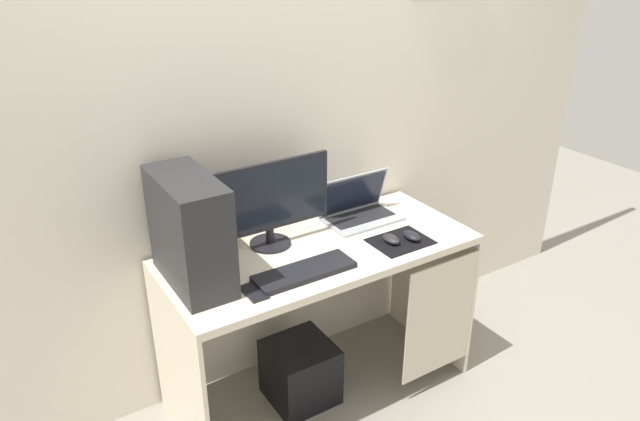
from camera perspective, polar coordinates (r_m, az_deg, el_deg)
name	(u,v)px	position (r m, az deg, el deg)	size (l,w,h in m)	color
ground_plane	(320,387)	(3.06, 0.00, -16.43)	(8.00, 8.00, 0.00)	gray
wall_back	(279,112)	(2.68, -3.87, 9.31)	(4.00, 0.05, 2.60)	beige
desk	(325,280)	(2.69, 0.48, -6.65)	(1.38, 0.60, 0.78)	beige
pc_tower	(190,231)	(2.33, -12.22, -1.93)	(0.20, 0.43, 0.44)	#232326
monitor	(270,202)	(2.55, -4.80, 0.79)	(0.57, 0.18, 0.39)	black
laptop	(359,210)	(2.86, 3.73, 0.08)	(0.36, 0.22, 0.22)	#9EA3A8
keyboard	(304,272)	(2.42, -1.49, -5.83)	(0.42, 0.14, 0.02)	black
mousepad	(400,241)	(2.68, 7.63, -2.91)	(0.26, 0.20, 0.01)	black
mouse_left	(391,239)	(2.65, 6.76, -2.70)	(0.06, 0.10, 0.03)	#232326
mouse_right	(412,236)	(2.69, 8.68, -2.40)	(0.06, 0.10, 0.03)	black
cell_phone	(254,292)	(2.31, -6.27, -7.71)	(0.07, 0.13, 0.01)	black
subwoofer	(300,372)	(2.92, -1.86, -15.06)	(0.29, 0.29, 0.29)	black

